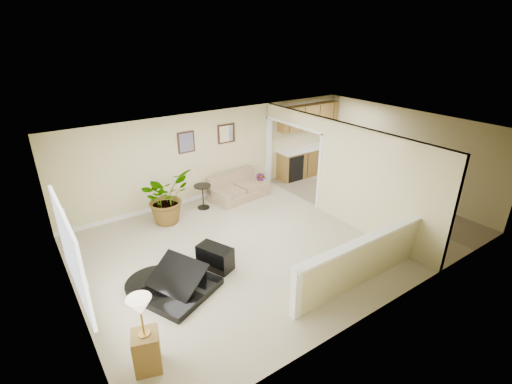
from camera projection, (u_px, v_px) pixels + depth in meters
floor at (281, 235)px, 8.90m from camera, size 9.00×9.00×0.00m
back_wall at (217, 154)px, 10.65m from camera, size 9.00×0.04×2.50m
front_wall at (395, 246)px, 6.14m from camera, size 9.00×0.04×2.50m
left_wall at (66, 249)px, 6.05m from camera, size 0.04×6.00×2.50m
right_wall at (404, 153)px, 10.73m from camera, size 0.04×6.00×2.50m
ceiling at (284, 133)px, 7.89m from camera, size 9.00×6.00×0.04m
kitchen_vinyl at (368, 203)px, 10.53m from camera, size 2.70×6.00×0.01m
interior_partition at (331, 170)px, 9.53m from camera, size 0.18×5.99×2.50m
pony_half_wall at (360, 261)px, 7.00m from camera, size 3.42×0.22×1.00m
left_window at (71, 252)px, 5.60m from camera, size 0.05×2.15×1.45m
wall_art_left at (186, 142)px, 9.93m from camera, size 0.48×0.04×0.58m
wall_mirror at (226, 134)px, 10.56m from camera, size 0.55×0.04×0.55m
kitchen_cabinets at (306, 150)px, 12.26m from camera, size 2.36×0.65×2.33m
piano at (173, 267)px, 6.84m from camera, size 1.86×1.82×1.23m
piano_bench at (215, 257)px, 7.60m from camera, size 0.63×0.82×0.49m
loveseat at (238, 186)px, 10.77m from camera, size 1.74×1.12×0.93m
accent_table at (203, 194)px, 10.07m from camera, size 0.46×0.46×0.67m
palm_plant at (166, 197)px, 9.28m from camera, size 1.56×1.48×1.36m
small_plant at (260, 185)px, 11.11m from camera, size 0.35×0.35×0.59m
lamp_stand at (145, 340)px, 5.21m from camera, size 0.47×0.47×1.27m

